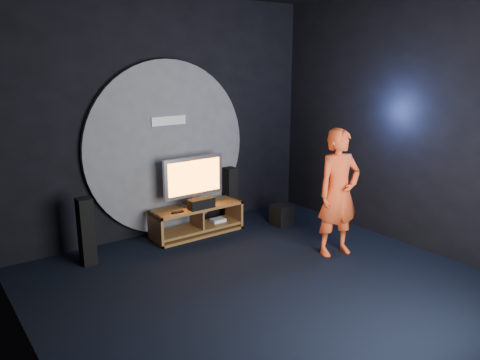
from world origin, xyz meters
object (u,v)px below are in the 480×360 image
Objects in this scene: media_console at (197,222)px; tower_speaker_right at (230,194)px; player at (339,193)px; tower_speaker_left at (86,231)px; subwoofer at (282,215)px; tv at (194,179)px.

tower_speaker_right is at bearing 16.61° from media_console.
player is at bearing -56.15° from media_console.
subwoofer is at bearing -6.59° from tower_speaker_left.
tv is 1.10× the size of tower_speaker_left.
tower_speaker_right is 0.91m from subwoofer.
tower_speaker_left and tower_speaker_right have the same top height.
player reaches higher than tv.
tower_speaker_left is 1.00× the size of tower_speaker_right.
tower_speaker_left is at bearing 173.41° from subwoofer.
tv is at bearing 5.06° from tower_speaker_left.
media_console is at bearing -163.39° from tower_speaker_right.
tv is 1.58m from subwoofer.
tower_speaker_left is at bearing 161.67° from player.
player reaches higher than media_console.
subwoofer is at bearing -20.59° from tv.
tower_speaker_right is at bearing 7.21° from tower_speaker_left.
tv is at bearing 159.41° from subwoofer.
player is (0.39, -1.97, 0.42)m from tower_speaker_right.
player is (-0.16, -1.31, 0.70)m from subwoofer.
tv reaches higher than tower_speaker_right.
media_console is 0.82× the size of player.
tower_speaker_right is (0.78, 0.16, -0.41)m from tv.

